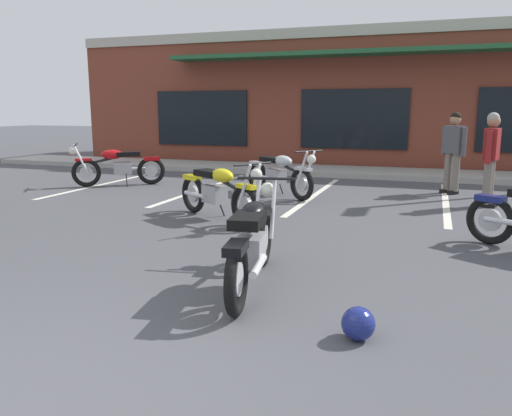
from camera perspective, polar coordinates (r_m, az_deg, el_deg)
The scene contains 11 objects.
ground_plane at distance 6.41m, azimuth -2.08°, elevation -4.67°, with size 80.00×80.00×0.00m, color #47474C.
sidewalk_kerb at distance 14.06m, azimuth 9.89°, elevation 4.03°, with size 22.00×1.80×0.14m, color #A8A59E.
brick_storefront_building at distance 17.67m, azimuth 12.14°, elevation 11.70°, with size 18.07×5.90×4.05m.
painted_stall_lines at distance 10.57m, azimuth 6.66°, elevation 1.50°, with size 10.18×4.80×0.01m.
motorcycle_foreground_classic at distance 4.99m, azimuth -0.38°, elevation -3.68°, with size 0.76×2.10×0.98m.
motorcycle_red_sportbike at distance 8.05m, azimuth -4.26°, elevation 1.91°, with size 1.86×1.36×0.98m.
motorcycle_black_cruiser at distance 12.12m, azimuth -15.16°, elevation 4.60°, with size 1.82×1.44×0.98m.
motorcycle_silver_naked at distance 10.29m, azimuth 2.60°, elevation 3.90°, with size 1.82×1.44×0.98m.
person_in_shorts_foreground at distance 11.28m, azimuth 21.18°, elevation 6.29°, with size 0.51×0.48×1.68m.
person_by_back_row at distance 10.00m, azimuth 24.77°, elevation 5.52°, with size 0.35×0.60×1.68m.
helmet_on_pavement at distance 4.04m, azimuth 11.35°, elevation -12.53°, with size 0.26×0.26×0.26m.
Camera 1 is at (2.24, -1.92, 1.72)m, focal length 35.82 mm.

